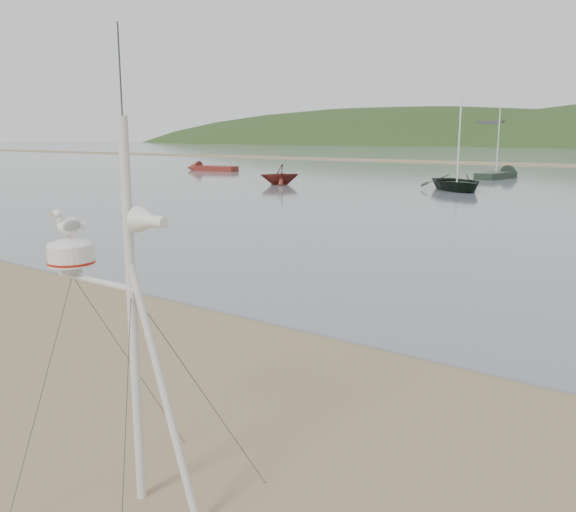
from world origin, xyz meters
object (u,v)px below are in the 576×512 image
Objects in this scene: mast_rig at (129,394)px; sailboat_dark_mid at (504,174)px; boat_red at (280,165)px; boat_dark at (459,151)px; dinghy_red_far at (205,168)px.

sailboat_dark_mid is at bearing 103.71° from mast_rig.
sailboat_dark_mid is (10.18, 16.26, -1.07)m from boat_red.
boat_red is at bearing -122.06° from sailboat_dark_mid.
mast_rig is 47.74m from sailboat_dark_mid.
mast_rig is at bearing -119.14° from boat_dark.
boat_dark is at bearing -84.12° from sailboat_dark_mid.
mast_rig is 54.34m from dinghy_red_far.
boat_red is at bearing 147.83° from boat_dark.
dinghy_red_far is (-16.13, 9.08, -1.08)m from boat_red.
mast_rig is at bearing -46.17° from dinghy_red_far.
boat_red is at bearing 125.52° from mast_rig.
boat_red is (-21.50, 30.12, 0.34)m from mast_rig.
dinghy_red_far is (-37.63, 39.20, -0.74)m from mast_rig.
mast_rig reaches higher than dinghy_red_far.
sailboat_dark_mid reaches higher than boat_dark.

